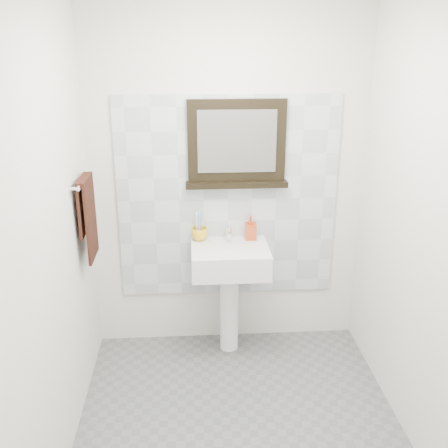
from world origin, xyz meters
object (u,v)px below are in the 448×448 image
Objects in this scene: toothbrush_cup at (200,234)px; framed_mirror at (237,146)px; pedestal_sink at (230,270)px; soap_dispenser at (250,228)px; hand_towel at (88,212)px.

framed_mirror reaches higher than toothbrush_cup.
pedestal_sink is 0.89m from framed_mirror.
framed_mirror is (-0.10, 0.05, 0.60)m from soap_dispenser.
soap_dispenser reaches higher than toothbrush_cup.
toothbrush_cup is 0.22× the size of hand_towel.
pedestal_sink reaches higher than toothbrush_cup.
toothbrush_cup is 0.70m from framed_mirror.
pedestal_sink is 5.34× the size of soap_dispenser.
hand_towel is (-1.10, -0.31, 0.25)m from soap_dispenser.
hand_towel is at bearing -156.78° from toothbrush_cup.
pedestal_sink is 0.34m from toothbrush_cup.
hand_towel is at bearing -169.78° from pedestal_sink.
soap_dispenser reaches higher than pedestal_sink.
toothbrush_cup is 0.85m from hand_towel.
soap_dispenser is 1.17m from hand_towel.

